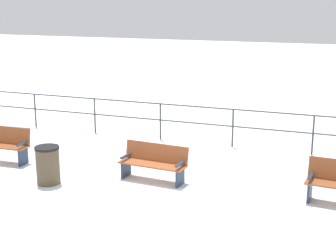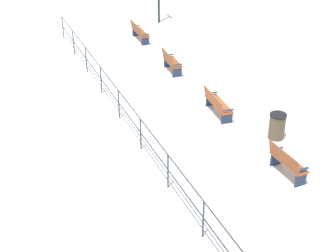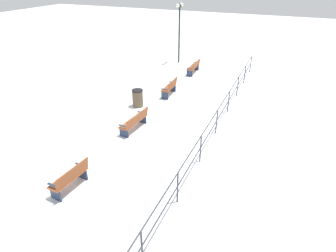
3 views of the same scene
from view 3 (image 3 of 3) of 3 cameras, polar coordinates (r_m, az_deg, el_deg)
name	(u,v)px [view 3 (image 3 of 3)]	position (r m, az deg, el deg)	size (l,w,h in m)	color
ground_plane	(133,129)	(12.97, -7.18, -0.63)	(80.00, 80.00, 0.00)	white
bench_nearest	(194,67)	(20.03, 5.31, 11.86)	(0.56, 1.70, 0.90)	brown
bench_second	(170,87)	(16.21, 0.42, 7.82)	(0.56, 1.45, 0.95)	brown
bench_third	(135,121)	(12.68, -6.74, 1.01)	(0.67, 1.71, 0.88)	brown
bench_fourth	(70,178)	(9.81, -19.17, -9.87)	(0.64, 1.42, 0.94)	brown
lamppost_near	(179,23)	(21.98, 2.32, 20.05)	(0.26, 1.03, 4.28)	#1E2D23
waterfront_railing	(210,130)	(11.37, 8.41, -0.71)	(0.05, 20.80, 1.17)	#383D42
trash_bin	(138,98)	(14.96, -6.15, 5.62)	(0.58, 0.58, 0.92)	brown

